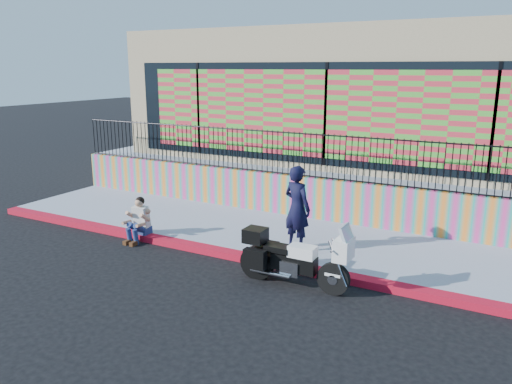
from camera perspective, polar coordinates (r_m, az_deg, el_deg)
The scene contains 10 objects.
ground at distance 10.93m, azimuth -0.28°, elevation -8.04°, with size 90.00×90.00×0.00m, color black.
red_curb at distance 10.90m, azimuth -0.28°, elevation -7.67°, with size 16.00×0.30×0.15m, color maroon.
sidewalk at distance 12.28m, azimuth 3.43°, elevation -5.14°, with size 16.00×3.00×0.15m, color #8B91A7.
mural_wall at distance 13.51m, azimuth 6.34°, elevation -0.64°, with size 16.00×0.20×1.10m, color #DF3A8E.
metal_fence at distance 13.26m, azimuth 6.47°, elevation 4.17°, with size 15.80×0.04×1.20m, color black, non-canonical shape.
elevated_platform at distance 18.24m, azimuth 12.40°, elevation 2.73°, with size 16.00×10.00×1.25m, color #8B91A7.
storefront_building at distance 17.72m, azimuth 12.65°, elevation 10.95°, with size 14.00×8.06×4.00m.
police_motorcycle at distance 9.65m, azimuth 4.16°, elevation -7.45°, with size 2.22×0.73×1.38m.
police_officer at distance 11.02m, azimuth 4.73°, elevation -1.83°, with size 0.69×0.46×1.90m, color black.
seated_man at distance 12.37m, azimuth -13.40°, elevation -3.55°, with size 0.54×0.71×1.06m.
Camera 1 is at (4.85, -8.88, 4.12)m, focal length 35.00 mm.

